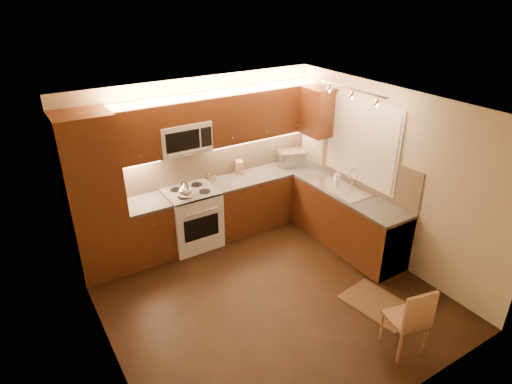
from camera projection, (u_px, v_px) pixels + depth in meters
floor at (268, 295)px, 5.75m from camera, size 4.00×4.00×0.01m
ceiling at (271, 109)px, 4.66m from camera, size 4.00×4.00×0.01m
wall_back at (198, 159)px, 6.73m from camera, size 4.00×0.01×2.50m
wall_front at (401, 308)px, 3.68m from camera, size 4.00×0.01×2.50m
wall_left at (99, 264)px, 4.25m from camera, size 0.01×4.00×2.50m
wall_right at (388, 176)px, 6.15m from camera, size 0.01×4.00×2.50m
pantry at (94, 198)px, 5.76m from camera, size 0.70×0.60×2.30m
base_cab_back_left at (149, 231)px, 6.39m from camera, size 0.62×0.60×0.86m
counter_back_left at (145, 204)px, 6.19m from camera, size 0.62×0.60×0.04m
base_cab_back_right at (265, 198)px, 7.35m from camera, size 1.92×0.60×0.86m
counter_back_right at (265, 174)px, 7.16m from camera, size 1.92×0.60×0.04m
base_cab_right at (347, 220)px, 6.68m from camera, size 0.60×2.00×0.86m
counter_right at (350, 194)px, 6.48m from camera, size 0.60×2.00×0.04m
dishwasher at (381, 241)px, 6.14m from camera, size 0.58×0.60×0.84m
backsplash_back at (219, 158)px, 6.91m from camera, size 3.30×0.02×0.60m
backsplash_right at (366, 170)px, 6.48m from camera, size 0.02×2.00×0.60m
upper_cab_back_left at (134, 135)px, 5.85m from camera, size 0.62×0.35×0.75m
upper_cab_back_right at (261, 113)px, 6.82m from camera, size 1.92×0.35×0.75m
upper_cab_bridge at (180, 111)px, 6.08m from camera, size 0.76×0.35×0.31m
upper_cab_right_corner at (318, 112)px, 6.87m from camera, size 0.35×0.50×0.75m
stove at (192, 218)px, 6.68m from camera, size 0.76×0.65×0.92m
microwave at (183, 137)px, 6.24m from camera, size 0.76×0.38×0.44m
window_frame at (362, 142)px, 6.41m from camera, size 0.03×1.44×1.24m
window_blinds at (361, 142)px, 6.40m from camera, size 0.02×1.36×1.16m
sink at (343, 185)px, 6.55m from camera, size 0.52×0.86×0.15m
faucet at (353, 177)px, 6.60m from camera, size 0.20×0.04×0.30m
track_light_bar at (353, 89)px, 5.72m from camera, size 0.04×1.20×0.03m
kettle at (185, 190)px, 6.23m from camera, size 0.27×0.27×0.25m
toaster_oven at (291, 158)px, 7.39m from camera, size 0.50×0.43×0.26m
knife_block at (239, 167)px, 7.07m from camera, size 0.13×0.18×0.22m
spice_jar_a at (215, 177)px, 6.87m from camera, size 0.05×0.05×0.09m
spice_jar_b at (209, 176)px, 6.88m from camera, size 0.05×0.05×0.10m
spice_jar_c at (209, 177)px, 6.88m from camera, size 0.05×0.05×0.10m
spice_jar_d at (242, 170)px, 7.10m from camera, size 0.04×0.04×0.10m
soap_bottle at (337, 176)px, 6.83m from camera, size 0.10×0.10×0.17m
rug at (378, 304)px, 5.58m from camera, size 0.71×0.96×0.01m
dining_chair at (406, 317)px, 4.76m from camera, size 0.46×0.46×0.87m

